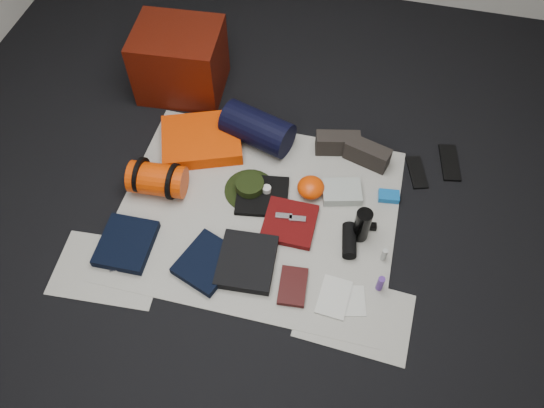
% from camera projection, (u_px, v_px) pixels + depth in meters
% --- Properties ---
extents(floor, '(4.50, 4.50, 0.02)m').
position_uv_depth(floor, '(257.00, 214.00, 3.11)').
color(floor, black).
rests_on(floor, ground).
extents(newspaper_mat, '(1.60, 1.30, 0.01)m').
position_uv_depth(newspaper_mat, '(257.00, 212.00, 3.10)').
color(newspaper_mat, beige).
rests_on(newspaper_mat, floor).
extents(newspaper_sheet_front_left, '(0.61, 0.44, 0.00)m').
position_uv_depth(newspaper_sheet_front_left, '(108.00, 269.00, 2.89)').
color(newspaper_sheet_front_left, beige).
rests_on(newspaper_sheet_front_left, floor).
extents(newspaper_sheet_front_right, '(0.60, 0.43, 0.00)m').
position_uv_depth(newspaper_sheet_front_right, '(355.00, 316.00, 2.74)').
color(newspaper_sheet_front_right, beige).
rests_on(newspaper_sheet_front_right, floor).
extents(red_cabinet, '(0.59, 0.50, 0.46)m').
position_uv_depth(red_cabinet, '(180.00, 61.00, 3.50)').
color(red_cabinet, '#480F05').
rests_on(red_cabinet, floor).
extents(sleeping_pad, '(0.60, 0.55, 0.09)m').
position_uv_depth(sleeping_pad, '(201.00, 140.00, 3.35)').
color(sleeping_pad, '#E93F02').
rests_on(sleeping_pad, newspaper_mat).
extents(stuff_sack, '(0.34, 0.22, 0.19)m').
position_uv_depth(stuff_sack, '(158.00, 179.00, 3.11)').
color(stuff_sack, '#D13703').
rests_on(stuff_sack, newspaper_mat).
extents(sack_strap_left, '(0.02, 0.22, 0.22)m').
position_uv_depth(sack_strap_left, '(141.00, 175.00, 3.11)').
color(sack_strap_left, black).
rests_on(sack_strap_left, newspaper_mat).
extents(sack_strap_right, '(0.02, 0.22, 0.22)m').
position_uv_depth(sack_strap_right, '(173.00, 181.00, 3.09)').
color(sack_strap_right, black).
rests_on(sack_strap_right, newspaper_mat).
extents(navy_duffel, '(0.49, 0.35, 0.23)m').
position_uv_depth(navy_duffel, '(257.00, 129.00, 3.31)').
color(navy_duffel, black).
rests_on(navy_duffel, newspaper_mat).
extents(boonie_brim, '(0.40, 0.40, 0.01)m').
position_uv_depth(boonie_brim, '(250.00, 190.00, 3.18)').
color(boonie_brim, black).
rests_on(boonie_brim, newspaper_mat).
extents(boonie_crown, '(0.17, 0.17, 0.08)m').
position_uv_depth(boonie_crown, '(250.00, 186.00, 3.15)').
color(boonie_crown, black).
rests_on(boonie_crown, boonie_brim).
extents(hiking_boot_left, '(0.29, 0.16, 0.14)m').
position_uv_depth(hiking_boot_left, '(338.00, 143.00, 3.30)').
color(hiking_boot_left, black).
rests_on(hiking_boot_left, newspaper_mat).
extents(hiking_boot_right, '(0.29, 0.18, 0.14)m').
position_uv_depth(hiking_boot_right, '(367.00, 154.00, 3.25)').
color(hiking_boot_right, black).
rests_on(hiking_boot_right, newspaper_mat).
extents(flip_flop_left, '(0.16, 0.26, 0.01)m').
position_uv_depth(flip_flop_left, '(417.00, 172.00, 3.26)').
color(flip_flop_left, black).
rests_on(flip_flop_left, floor).
extents(flip_flop_right, '(0.15, 0.30, 0.02)m').
position_uv_depth(flip_flop_right, '(450.00, 163.00, 3.30)').
color(flip_flop_right, black).
rests_on(flip_flop_right, floor).
extents(trousers_navy_a, '(0.30, 0.34, 0.05)m').
position_uv_depth(trousers_navy_a, '(126.00, 243.00, 2.95)').
color(trousers_navy_a, black).
rests_on(trousers_navy_a, newspaper_mat).
extents(trousers_navy_b, '(0.36, 0.38, 0.05)m').
position_uv_depth(trousers_navy_b, '(207.00, 262.00, 2.88)').
color(trousers_navy_b, black).
rests_on(trousers_navy_b, newspaper_mat).
extents(trousers_charcoal, '(0.33, 0.37, 0.05)m').
position_uv_depth(trousers_charcoal, '(247.00, 261.00, 2.88)').
color(trousers_charcoal, black).
rests_on(trousers_charcoal, newspaper_mat).
extents(black_tshirt, '(0.34, 0.33, 0.03)m').
position_uv_depth(black_tshirt, '(262.00, 196.00, 3.14)').
color(black_tshirt, black).
rests_on(black_tshirt, newspaper_mat).
extents(red_shirt, '(0.29, 0.29, 0.04)m').
position_uv_depth(red_shirt, '(290.00, 223.00, 3.03)').
color(red_shirt, '#510809').
rests_on(red_shirt, newspaper_mat).
extents(orange_stuff_sack, '(0.20, 0.20, 0.11)m').
position_uv_depth(orange_stuff_sack, '(311.00, 187.00, 3.13)').
color(orange_stuff_sack, '#D13703').
rests_on(orange_stuff_sack, newspaper_mat).
extents(first_aid_pouch, '(0.26, 0.22, 0.06)m').
position_uv_depth(first_aid_pouch, '(342.00, 192.00, 3.14)').
color(first_aid_pouch, '#959D96').
rests_on(first_aid_pouch, newspaper_mat).
extents(water_bottle, '(0.09, 0.09, 0.23)m').
position_uv_depth(water_bottle, '(362.00, 225.00, 2.91)').
color(water_bottle, black).
rests_on(water_bottle, newspaper_mat).
extents(speaker, '(0.11, 0.21, 0.08)m').
position_uv_depth(speaker, '(349.00, 241.00, 2.94)').
color(speaker, black).
rests_on(speaker, newspaper_mat).
extents(compact_camera, '(0.11, 0.07, 0.04)m').
position_uv_depth(compact_camera, '(352.00, 198.00, 3.13)').
color(compact_camera, '#B9B9BE').
rests_on(compact_camera, newspaper_mat).
extents(cyan_case, '(0.13, 0.09, 0.04)m').
position_uv_depth(cyan_case, '(389.00, 196.00, 3.14)').
color(cyan_case, '#105BA4').
rests_on(cyan_case, newspaper_mat).
extents(toiletry_purple, '(0.04, 0.04, 0.11)m').
position_uv_depth(toiletry_purple, '(380.00, 283.00, 2.78)').
color(toiletry_purple, '#4B277F').
rests_on(toiletry_purple, newspaper_mat).
extents(toiletry_clear, '(0.04, 0.04, 0.09)m').
position_uv_depth(toiletry_clear, '(384.00, 255.00, 2.89)').
color(toiletry_clear, '#A3A7A3').
rests_on(toiletry_clear, newspaper_mat).
extents(paperback_book, '(0.16, 0.23, 0.03)m').
position_uv_depth(paperback_book, '(293.00, 286.00, 2.81)').
color(paperback_book, black).
rests_on(paperback_book, newspaper_mat).
extents(map_booklet, '(0.17, 0.24, 0.01)m').
position_uv_depth(map_booklet, '(334.00, 297.00, 2.79)').
color(map_booklet, beige).
rests_on(map_booklet, newspaper_mat).
extents(map_printout, '(0.17, 0.20, 0.01)m').
position_uv_depth(map_printout, '(352.00, 301.00, 2.78)').
color(map_printout, beige).
rests_on(map_printout, newspaper_mat).
extents(sunglasses, '(0.11, 0.06, 0.03)m').
position_uv_depth(sunglasses, '(367.00, 226.00, 3.03)').
color(sunglasses, black).
rests_on(sunglasses, newspaper_mat).
extents(key_cluster, '(0.10, 0.10, 0.01)m').
position_uv_depth(key_cluster, '(116.00, 265.00, 2.89)').
color(key_cluster, '#B9B9BE').
rests_on(key_cluster, newspaper_mat).
extents(tape_roll, '(0.05, 0.05, 0.04)m').
position_uv_depth(tape_roll, '(267.00, 189.00, 3.13)').
color(tape_roll, beige).
rests_on(tape_roll, black_tshirt).
extents(energy_bar_a, '(0.10, 0.05, 0.01)m').
position_uv_depth(energy_bar_a, '(284.00, 216.00, 3.03)').
color(energy_bar_a, '#B9B9BE').
rests_on(energy_bar_a, red_shirt).
extents(energy_bar_b, '(0.10, 0.05, 0.01)m').
position_uv_depth(energy_bar_b, '(297.00, 219.00, 3.02)').
color(energy_bar_b, '#B9B9BE').
rests_on(energy_bar_b, red_shirt).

